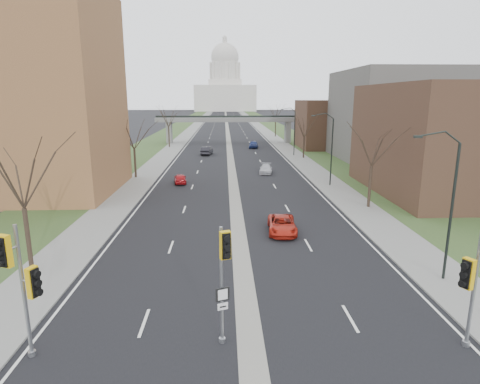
{
  "coord_description": "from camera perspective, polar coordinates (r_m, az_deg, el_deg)",
  "views": [
    {
      "loc": [
        -1.08,
        -15.41,
        10.54
      ],
      "look_at": [
        0.02,
        12.71,
        3.9
      ],
      "focal_mm": 30.0,
      "sensor_mm": 36.0,
      "label": 1
    }
  ],
  "objects": [
    {
      "name": "tree_right_c",
      "position": [
        111.36,
        5.12,
        11.43
      ],
      "size": [
        7.65,
        7.65,
        9.99
      ],
      "color": "#382B21",
      "rests_on": "sidewalk_right"
    },
    {
      "name": "commercial_block_near",
      "position": [
        50.34,
        27.85,
        6.59
      ],
      "size": [
        16.0,
        20.0,
        12.0
      ],
      "primitive_type": "cube",
      "color": "#492F22",
      "rests_on": "ground"
    },
    {
      "name": "ground",
      "position": [
        18.7,
        1.55,
        -21.03
      ],
      "size": [
        700.0,
        700.0,
        0.0
      ],
      "primitive_type": "plane",
      "color": "black",
      "rests_on": "ground"
    },
    {
      "name": "grass_verge_left",
      "position": [
        166.6,
        -8.19,
        9.54
      ],
      "size": [
        8.0,
        600.0,
        0.1
      ],
      "primitive_type": "cube",
      "color": "#2D4721",
      "rests_on": "ground"
    },
    {
      "name": "signal_pole_median",
      "position": [
        16.89,
        -2.33,
        -10.51
      ],
      "size": [
        0.74,
        0.89,
        5.35
      ],
      "rotation": [
        0.0,
        0.0,
        0.34
      ],
      "color": "gray",
      "rests_on": "ground"
    },
    {
      "name": "signal_pole_left",
      "position": [
        18.15,
        -28.74,
        -10.34
      ],
      "size": [
        1.31,
        0.96,
        5.76
      ],
      "rotation": [
        0.0,
        0.0,
        -0.39
      ],
      "color": "gray",
      "rests_on": "ground"
    },
    {
      "name": "streetlight_mid",
      "position": [
        49.05,
        12.15,
        8.8
      ],
      "size": [
        2.61,
        0.2,
        8.7
      ],
      "color": "black",
      "rests_on": "sidewalk_right"
    },
    {
      "name": "streetlight_far",
      "position": [
        74.48,
        7.2,
        10.42
      ],
      "size": [
        2.61,
        0.2,
        8.7
      ],
      "color": "black",
      "rests_on": "sidewalk_right"
    },
    {
      "name": "sidewalk_left",
      "position": [
        166.1,
        -6.1,
        9.59
      ],
      "size": [
        4.0,
        600.0,
        0.12
      ],
      "primitive_type": "cube",
      "color": "gray",
      "rests_on": "ground"
    },
    {
      "name": "commercial_block_mid",
      "position": [
        73.48,
        21.41,
        10.01
      ],
      "size": [
        18.0,
        22.0,
        15.0
      ],
      "primitive_type": "cube",
      "color": "#615E59",
      "rests_on": "ground"
    },
    {
      "name": "car_right_mid",
      "position": [
        57.46,
        3.69,
        3.31
      ],
      "size": [
        2.25,
        4.41,
        1.23
      ],
      "primitive_type": "imported",
      "rotation": [
        0.0,
        0.0,
        -0.13
      ],
      "color": "#AFB0B8",
      "rests_on": "ground"
    },
    {
      "name": "car_right_far",
      "position": [
        86.58,
        1.93,
        6.8
      ],
      "size": [
        2.36,
        4.72,
        1.54
      ],
      "primitive_type": "imported",
      "rotation": [
        0.0,
        0.0,
        -0.12
      ],
      "color": "navy",
      "rests_on": "ground"
    },
    {
      "name": "median_strip",
      "position": [
        165.75,
        -1.9,
        9.63
      ],
      "size": [
        1.2,
        600.0,
        0.02
      ],
      "primitive_type": "cube",
      "color": "gray",
      "rests_on": "ground"
    },
    {
      "name": "signal_pole_right",
      "position": [
        19.21,
        30.91,
        -9.02
      ],
      "size": [
        1.37,
        0.98,
        5.91
      ],
      "rotation": [
        0.0,
        0.0,
        0.44
      ],
      "color": "gray",
      "rests_on": "ground"
    },
    {
      "name": "tree_left_a",
      "position": [
        26.56,
        -28.94,
        3.17
      ],
      "size": [
        7.2,
        7.2,
        9.4
      ],
      "color": "#382B21",
      "rests_on": "sidewalk_left"
    },
    {
      "name": "streetlight_near",
      "position": [
        24.83,
        26.91,
        3.54
      ],
      "size": [
        2.61,
        0.2,
        8.7
      ],
      "color": "black",
      "rests_on": "sidewalk_right"
    },
    {
      "name": "pedestrian_bridge",
      "position": [
        95.58,
        -1.62,
        9.86
      ],
      "size": [
        34.0,
        3.0,
        6.45
      ],
      "color": "slate",
      "rests_on": "ground"
    },
    {
      "name": "car_right_near",
      "position": [
        32.29,
        6.0,
        -4.63
      ],
      "size": [
        2.47,
        4.81,
        1.3
      ],
      "primitive_type": "imported",
      "rotation": [
        0.0,
        0.0,
        -0.07
      ],
      "color": "#B02012",
      "rests_on": "ground"
    },
    {
      "name": "sidewalk_right",
      "position": [
        166.25,
        2.3,
        9.65
      ],
      "size": [
        4.0,
        600.0,
        0.12
      ],
      "primitive_type": "cube",
      "color": "gray",
      "rests_on": "ground"
    },
    {
      "name": "car_left_far",
      "position": [
        76.3,
        -4.73,
        5.88
      ],
      "size": [
        2.25,
        4.84,
        1.54
      ],
      "primitive_type": "imported",
      "rotation": [
        0.0,
        0.0,
        3.0
      ],
      "color": "black",
      "rests_on": "ground"
    },
    {
      "name": "tree_right_b",
      "position": [
        71.96,
        9.16,
        9.35
      ],
      "size": [
        6.3,
        6.3,
        8.22
      ],
      "color": "#382B21",
      "rests_on": "sidewalk_right"
    },
    {
      "name": "commercial_block_far",
      "position": [
        88.64,
        13.02,
        9.36
      ],
      "size": [
        14.0,
        14.0,
        10.0
      ],
      "primitive_type": "cube",
      "color": "#492F22",
      "rests_on": "ground"
    },
    {
      "name": "tree_right_a",
      "position": [
        40.16,
        18.43,
        7.03
      ],
      "size": [
        7.2,
        7.2,
        9.4
      ],
      "color": "#382B21",
      "rests_on": "sidewalk_right"
    },
    {
      "name": "capitol",
      "position": [
        335.51,
        -2.13,
        14.65
      ],
      "size": [
        48.0,
        42.0,
        55.75
      ],
      "color": "silver",
      "rests_on": "ground"
    },
    {
      "name": "tree_left_c",
      "position": [
        88.29,
        -10.19,
        10.81
      ],
      "size": [
        7.65,
        7.65,
        9.99
      ],
      "color": "#382B21",
      "rests_on": "sidewalk_left"
    },
    {
      "name": "grass_verge_right",
      "position": [
        166.83,
        4.39,
        9.64
      ],
      "size": [
        8.0,
        600.0,
        0.1
      ],
      "primitive_type": "cube",
      "color": "#2D4721",
      "rests_on": "ground"
    },
    {
      "name": "car_left_near",
      "position": [
        51.01,
        -8.49,
        1.92
      ],
      "size": [
        1.93,
        3.77,
        1.23
      ],
      "primitive_type": "imported",
      "rotation": [
        0.0,
        0.0,
        3.28
      ],
      "color": "#AD1318",
      "rests_on": "ground"
    },
    {
      "name": "tree_left_b",
      "position": [
        54.89,
        -14.94,
        8.33
      ],
      "size": [
        6.75,
        6.75,
        8.81
      ],
      "color": "#382B21",
      "rests_on": "sidewalk_left"
    },
    {
      "name": "road_surface",
      "position": [
        165.75,
        -1.9,
        9.63
      ],
      "size": [
        20.0,
        600.0,
        0.01
      ],
      "primitive_type": "cube",
      "color": "black",
      "rests_on": "ground"
    }
  ]
}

